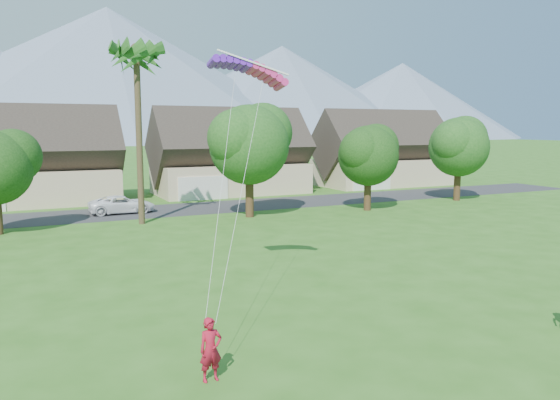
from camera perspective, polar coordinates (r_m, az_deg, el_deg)
ground at (r=15.25m, az=17.30°, el=-18.97°), size 500.00×500.00×0.00m
street at (r=45.41m, az=-13.11°, el=-1.14°), size 90.00×7.00×0.01m
kite_flyer at (r=15.15m, az=-7.26°, el=-15.24°), size 0.66×0.45×1.74m
parked_car at (r=44.86m, az=-16.19°, el=-0.44°), size 5.11×2.43×1.41m
mountain_ridge at (r=271.55m, az=-21.59°, el=11.78°), size 540.00×240.00×70.00m
houses_row at (r=53.92m, az=-14.76°, el=3.83°), size 72.75×8.19×8.86m
tree_row at (r=38.76m, az=-13.04°, el=4.66°), size 62.27×6.67×8.45m
fan_palm at (r=39.44m, az=-14.80°, el=14.72°), size 3.00×3.00×13.80m
parafoil_kite at (r=21.72m, az=-3.23°, el=13.69°), size 3.15×1.19×0.50m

